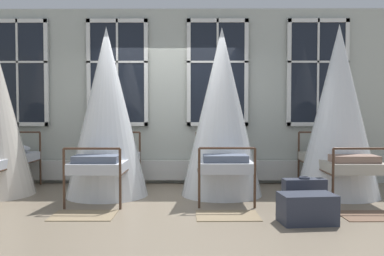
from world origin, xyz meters
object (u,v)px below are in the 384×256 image
cot_second (107,115)px  cot_third (222,114)px  cot_fourth (338,113)px  travel_trunk (307,208)px  suitcase_dark (304,195)px

cot_second → cot_third: bearing=-86.8°
cot_third → cot_fourth: size_ratio=0.99×
cot_third → cot_fourth: (1.84, -0.05, 0.02)m
cot_second → cot_third: cot_third is taller
cot_second → travel_trunk: cot_second is taller
cot_second → suitcase_dark: (2.84, -1.07, -1.06)m
cot_fourth → travel_trunk: cot_fourth is taller
cot_fourth → suitcase_dark: 1.75m
cot_third → cot_fourth: cot_fourth is taller
cot_fourth → cot_second: bearing=90.6°
travel_trunk → suitcase_dark: bearing=78.4°
travel_trunk → cot_third: bearing=118.0°
cot_third → cot_second: bearing=91.6°
cot_third → suitcase_dark: 1.87m
cot_third → cot_fourth: 1.84m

